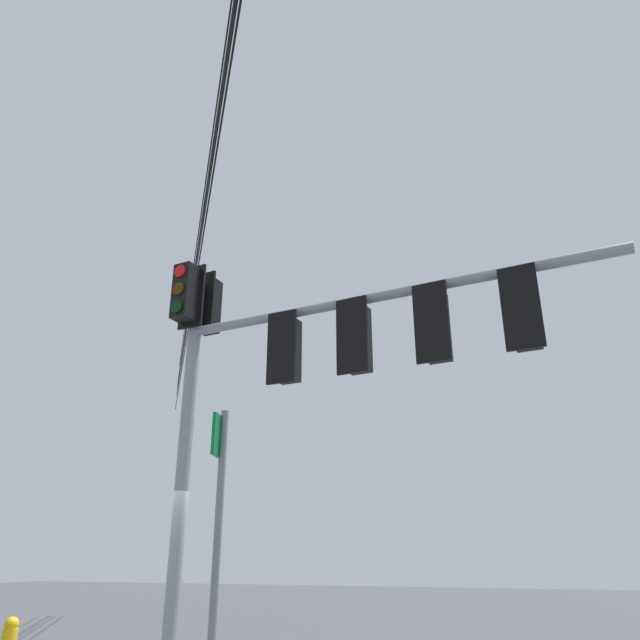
% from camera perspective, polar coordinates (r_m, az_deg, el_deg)
% --- Properties ---
extents(signal_mast_assembly, '(6.33, 1.34, 5.96)m').
position_cam_1_polar(signal_mast_assembly, '(8.33, -2.53, -3.09)').
color(signal_mast_assembly, gray).
rests_on(signal_mast_assembly, ground).
extents(route_sign_primary, '(0.13, 0.39, 2.90)m').
position_cam_1_polar(route_sign_primary, '(5.54, -9.88, -19.89)').
color(route_sign_primary, slate).
rests_on(route_sign_primary, ground).
extents(overhead_wire_span, '(13.54, 20.27, 2.14)m').
position_cam_1_polar(overhead_wire_span, '(11.42, -11.37, 7.62)').
color(overhead_wire_span, black).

